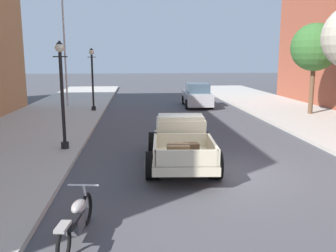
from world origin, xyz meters
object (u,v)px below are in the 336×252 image
object	(u,v)px
flagpole	(67,22)
street_tree_second	(315,48)
street_lamp_far	(92,74)
street_lamp_near	(62,87)
motorcycle_parked	(76,220)
car_background_silver	(197,96)
hotrod_truck_cream	(181,140)

from	to	relation	value
flagpole	street_tree_second	bearing A→B (deg)	-18.83
street_lamp_far	flagpole	xyz separation A→B (m)	(-1.85, 2.58, 3.39)
street_lamp_near	motorcycle_parked	bearing A→B (deg)	-77.54
car_background_silver	street_lamp_far	world-z (taller)	street_lamp_far
street_lamp_near	flagpole	size ratio (longest dim) A/B	0.42
street_tree_second	hotrod_truck_cream	bearing A→B (deg)	-134.60
hotrod_truck_cream	street_tree_second	bearing A→B (deg)	45.40
motorcycle_parked	street_lamp_far	size ratio (longest dim) A/B	0.55
street_lamp_near	street_lamp_far	distance (m)	9.74
car_background_silver	flagpole	distance (m)	10.13
flagpole	street_tree_second	xyz separation A→B (m)	(14.80, -5.05, -1.80)
car_background_silver	street_tree_second	size ratio (longest dim) A/B	0.84
hotrod_truck_cream	street_lamp_near	world-z (taller)	street_lamp_near
car_background_silver	street_tree_second	world-z (taller)	street_tree_second
street_lamp_near	street_tree_second	distance (m)	14.87
street_lamp_near	street_lamp_far	bearing A→B (deg)	90.41
car_background_silver	street_lamp_near	bearing A→B (deg)	-119.79
motorcycle_parked	street_tree_second	world-z (taller)	street_tree_second
hotrod_truck_cream	car_background_silver	world-z (taller)	car_background_silver
hotrod_truck_cream	street_lamp_near	bearing A→B (deg)	157.33
motorcycle_parked	street_lamp_far	world-z (taller)	street_lamp_far
flagpole	street_tree_second	world-z (taller)	flagpole
car_background_silver	street_lamp_far	xyz separation A→B (m)	(-6.95, -2.27, 1.62)
hotrod_truck_cream	flagpole	xyz separation A→B (m)	(-5.96, 14.01, 5.02)
car_background_silver	street_lamp_near	world-z (taller)	street_lamp_near
motorcycle_parked	flagpole	bearing A→B (deg)	100.14
street_tree_second	car_background_silver	bearing A→B (deg)	141.66
hotrod_truck_cream	car_background_silver	xyz separation A→B (m)	(2.85, 13.70, 0.01)
street_lamp_near	street_lamp_far	xyz separation A→B (m)	(-0.07, 9.74, 0.00)
hotrod_truck_cream	motorcycle_parked	world-z (taller)	hotrod_truck_cream
motorcycle_parked	street_tree_second	size ratio (longest dim) A/B	0.41
street_lamp_far	flagpole	size ratio (longest dim) A/B	0.42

